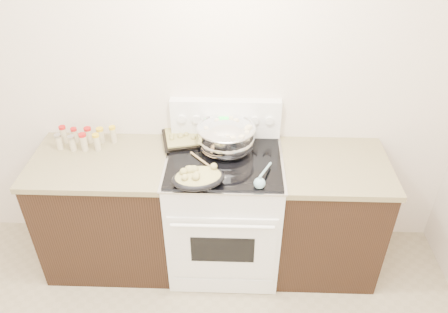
{
  "coord_description": "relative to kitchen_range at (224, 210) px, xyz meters",
  "views": [
    {
      "loc": [
        0.43,
        -0.91,
        2.6
      ],
      "look_at": [
        0.35,
        1.37,
        1.0
      ],
      "focal_mm": 35.0,
      "sensor_mm": 36.0,
      "label": 1
    }
  ],
  "objects": [
    {
      "name": "mixing_bowl",
      "position": [
        0.01,
        0.12,
        0.54
      ],
      "size": [
        0.46,
        0.46,
        0.23
      ],
      "color": "silver",
      "rests_on": "kitchen_range"
    },
    {
      "name": "blue_ladle",
      "position": [
        0.23,
        -0.27,
        0.48
      ],
      "size": [
        0.12,
        0.25,
        0.09
      ],
      "color": "#7BABB7",
      "rests_on": "kitchen_range"
    },
    {
      "name": "counter_left",
      "position": [
        -0.83,
        0.01,
        -0.03
      ],
      "size": [
        0.93,
        0.67,
        0.92
      ],
      "color": "black",
      "rests_on": "ground"
    },
    {
      "name": "room_shell",
      "position": [
        -0.35,
        -1.42,
        1.21
      ],
      "size": [
        4.1,
        3.6,
        2.75
      ],
      "color": "silver",
      "rests_on": "ground"
    },
    {
      "name": "spice_jars",
      "position": [
        -0.97,
        0.16,
        0.49
      ],
      "size": [
        0.4,
        0.15,
        0.13
      ],
      "color": "#BFB28C",
      "rests_on": "counter_left"
    },
    {
      "name": "kitchen_range",
      "position": [
        0.0,
        0.0,
        0.0
      ],
      "size": [
        0.78,
        0.73,
        1.22
      ],
      "color": "white",
      "rests_on": "ground"
    },
    {
      "name": "baking_sheet",
      "position": [
        -0.22,
        0.25,
        0.47
      ],
      "size": [
        0.49,
        0.4,
        0.06
      ],
      "color": "black",
      "rests_on": "kitchen_range"
    },
    {
      "name": "roasting_pan",
      "position": [
        -0.15,
        -0.27,
        0.5
      ],
      "size": [
        0.37,
        0.3,
        0.11
      ],
      "color": "black",
      "rests_on": "kitchen_range"
    },
    {
      "name": "counter_right",
      "position": [
        0.73,
        0.01,
        -0.03
      ],
      "size": [
        0.73,
        0.67,
        0.92
      ],
      "color": "black",
      "rests_on": "ground"
    },
    {
      "name": "wooden_spoon",
      "position": [
        -0.17,
        -0.1,
        0.46
      ],
      "size": [
        0.2,
        0.22,
        0.04
      ],
      "color": "#AE874F",
      "rests_on": "kitchen_range"
    }
  ]
}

